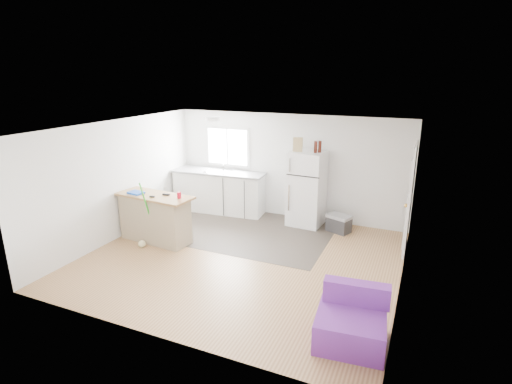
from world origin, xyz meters
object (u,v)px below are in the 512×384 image
(blue_tray, at_px, (136,193))
(cardboard_box, at_px, (298,145))
(peninsula, at_px, (155,218))
(bottle_left, at_px, (316,147))
(refrigerator, at_px, (307,189))
(mop, at_px, (144,236))
(cooler, at_px, (339,223))
(red_cup, at_px, (179,195))
(cleaner_jug, at_px, (162,237))
(kitchen_cabinets, at_px, (220,191))
(bottle_right, at_px, (320,147))
(purple_seat, at_px, (351,323))

(blue_tray, height_order, cardboard_box, cardboard_box)
(peninsula, height_order, bottle_left, bottle_left)
(refrigerator, xyz_separation_m, mop, (-2.54, -2.45, -0.60))
(cooler, distance_m, red_cup, 3.42)
(peninsula, xyz_separation_m, cooler, (3.29, 1.94, -0.30))
(peninsula, height_order, blue_tray, blue_tray)
(cooler, bearing_deg, refrigerator, -170.19)
(cooler, height_order, cleaner_jug, cooler)
(kitchen_cabinets, xyz_separation_m, bottle_right, (2.45, -0.03, 1.27))
(red_cup, bearing_deg, bottle_left, 43.71)
(cleaner_jug, distance_m, bottle_right, 3.75)
(refrigerator, relative_size, purple_seat, 1.80)
(refrigerator, xyz_separation_m, bottle_right, (0.25, -0.01, 0.95))
(red_cup, bearing_deg, kitchen_cabinets, 97.46)
(cooler, bearing_deg, cardboard_box, -162.71)
(mop, height_order, blue_tray, mop)
(refrigerator, height_order, cardboard_box, cardboard_box)
(peninsula, relative_size, blue_tray, 5.43)
(peninsula, distance_m, refrigerator, 3.29)
(mop, distance_m, bottle_left, 3.93)
(kitchen_cabinets, xyz_separation_m, blue_tray, (-0.69, -2.18, 0.48))
(red_cup, bearing_deg, mop, -149.72)
(cooler, distance_m, bottle_left, 1.70)
(peninsula, distance_m, mop, 0.44)
(blue_tray, bearing_deg, cardboard_box, 37.83)
(kitchen_cabinets, relative_size, bottle_left, 9.20)
(kitchen_cabinets, xyz_separation_m, red_cup, (0.27, -2.10, 0.52))
(cleaner_jug, relative_size, bottle_right, 1.11)
(purple_seat, bearing_deg, refrigerator, 108.96)
(cooler, bearing_deg, peninsula, -128.14)
(peninsula, xyz_separation_m, cleaner_jug, (0.16, -0.05, -0.37))
(blue_tray, relative_size, cardboard_box, 1.00)
(mop, relative_size, bottle_right, 5.33)
(peninsula, relative_size, mop, 1.22)
(kitchen_cabinets, relative_size, mop, 1.73)
(refrigerator, distance_m, cooler, 1.02)
(refrigerator, bearing_deg, purple_seat, -61.73)
(red_cup, xyz_separation_m, bottle_left, (2.10, 2.01, 0.75))
(refrigerator, xyz_separation_m, bottle_left, (0.18, -0.08, 0.95))
(refrigerator, height_order, bottle_left, bottle_left)
(cleaner_jug, relative_size, blue_tray, 0.92)
(refrigerator, height_order, blue_tray, refrigerator)
(kitchen_cabinets, distance_m, cleaner_jug, 2.20)
(purple_seat, height_order, mop, mop)
(refrigerator, height_order, cooler, refrigerator)
(red_cup, xyz_separation_m, cardboard_box, (1.71, 1.99, 0.78))
(peninsula, xyz_separation_m, refrigerator, (2.51, 2.10, 0.34))
(red_cup, relative_size, blue_tray, 0.40)
(red_cup, bearing_deg, bottle_right, 43.61)
(cooler, relative_size, cleaner_jug, 2.11)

